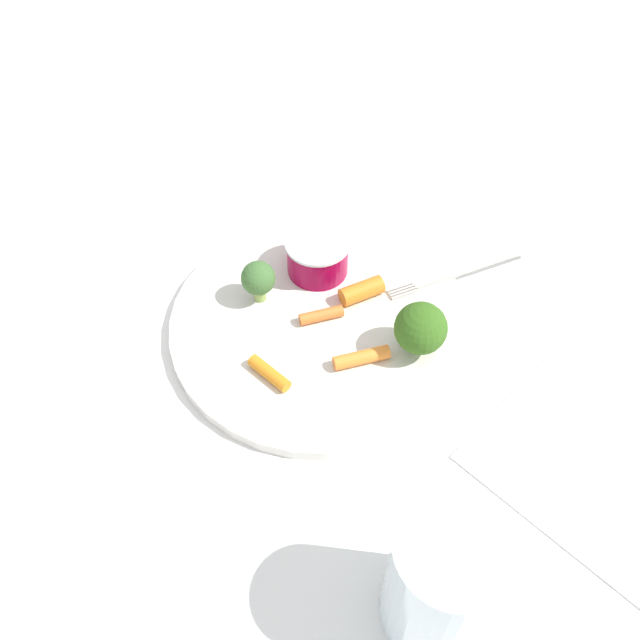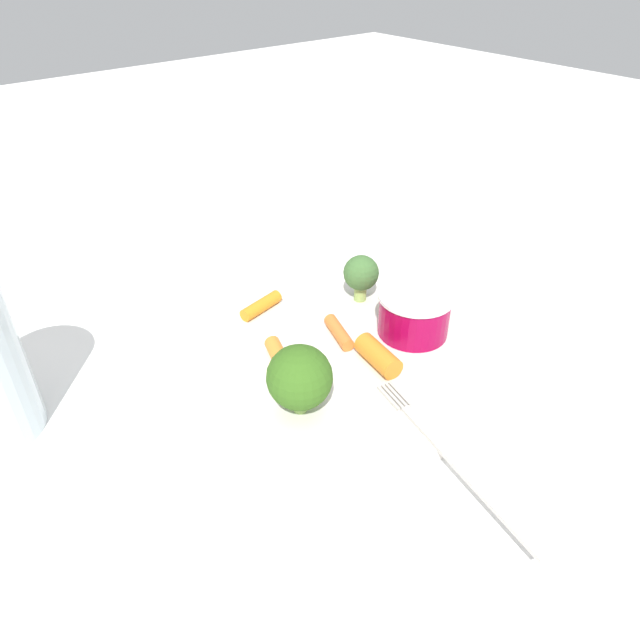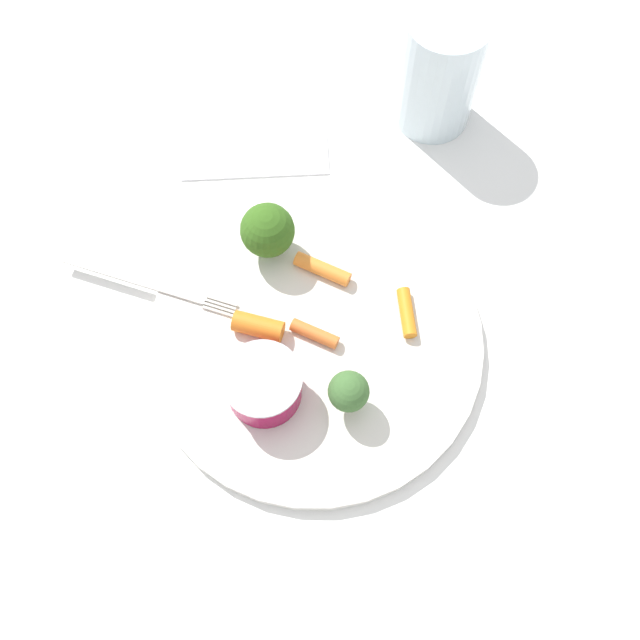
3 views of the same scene
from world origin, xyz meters
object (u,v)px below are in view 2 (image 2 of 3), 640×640
broccoli_floret_0 (300,378)px  carrot_stick_3 (375,357)px  napkin (89,612)px  carrot_stick_1 (261,306)px  sauce_cup (414,314)px  fork (448,455)px  carrot_stick_2 (282,362)px  plate (339,343)px  carrot_stick_0 (334,332)px  broccoli_floret_1 (361,274)px

broccoli_floret_0 → carrot_stick_3: broccoli_floret_0 is taller
napkin → carrot_stick_1: bearing=36.1°
sauce_cup → fork: (-0.09, -0.11, -0.02)m
fork → napkin: (-0.22, 0.06, -0.01)m
carrot_stick_2 → carrot_stick_1: bearing=66.6°
plate → sauce_cup: sauce_cup is taller
carrot_stick_3 → carrot_stick_0: bearing=89.7°
broccoli_floret_0 → carrot_stick_1: 0.14m
carrot_stick_0 → carrot_stick_3: bearing=-90.3°
broccoli_floret_0 → fork: size_ratio=0.34×
sauce_cup → carrot_stick_3: bearing=-167.3°
plate → broccoli_floret_1: broccoli_floret_1 is taller
broccoli_floret_1 → napkin: bearing=-158.3°
broccoli_floret_0 → fork: 0.11m
carrot_stick_0 → carrot_stick_3: 0.05m
broccoli_floret_1 → carrot_stick_2: bearing=-163.2°
broccoli_floret_1 → carrot_stick_3: size_ratio=1.06×
broccoli_floret_1 → carrot_stick_1: bearing=152.7°
carrot_stick_2 → broccoli_floret_1: bearing=16.8°
fork → carrot_stick_0: bearing=79.1°
broccoli_floret_0 → napkin: broccoli_floret_0 is taller
carrot_stick_0 → fork: size_ratio=0.26×
broccoli_floret_1 → carrot_stick_0: broccoli_floret_1 is taller
napkin → carrot_stick_0: bearing=20.3°
fork → napkin: size_ratio=0.87×
carrot_stick_1 → carrot_stick_3: size_ratio=1.02×
sauce_cup → broccoli_floret_0: 0.13m
carrot_stick_1 → carrot_stick_3: 0.12m
plate → broccoli_floret_1: size_ratio=6.33×
carrot_stick_1 → fork: bearing=-91.1°
broccoli_floret_0 → broccoli_floret_1: 0.16m
carrot_stick_1 → napkin: carrot_stick_1 is taller
fork → sauce_cup: bearing=52.7°
napkin → broccoli_floret_0: bearing=13.4°
sauce_cup → fork: 0.14m
sauce_cup → plate: bearing=147.7°
sauce_cup → carrot_stick_0: sauce_cup is taller
broccoli_floret_1 → napkin: 0.34m
carrot_stick_1 → carrot_stick_2: size_ratio=0.85×
carrot_stick_2 → fork: (0.03, -0.14, -0.00)m
carrot_stick_2 → napkin: 0.21m
broccoli_floret_0 → sauce_cup: bearing=6.3°
sauce_cup → fork: size_ratio=0.39×
napkin → carrot_stick_2: bearing=24.5°
broccoli_floret_0 → carrot_stick_2: (0.02, 0.05, -0.02)m
sauce_cup → broccoli_floret_0: size_ratio=1.15×
carrot_stick_1 → napkin: bearing=-143.9°
carrot_stick_1 → carrot_stick_3: (0.02, -0.12, 0.00)m
broccoli_floret_1 → fork: 0.20m
plate → napkin: (-0.25, -0.09, -0.00)m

